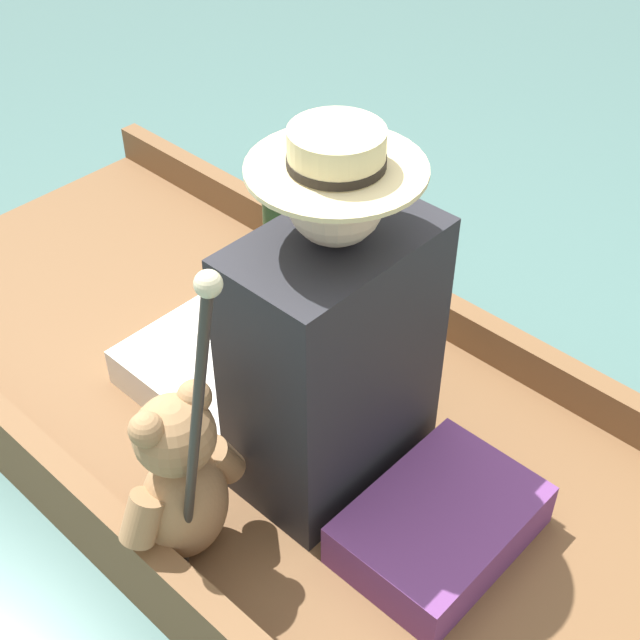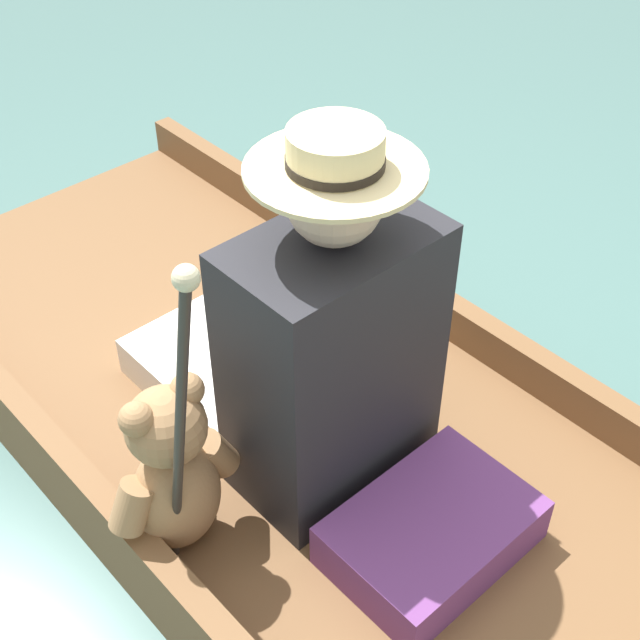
{
  "view_description": "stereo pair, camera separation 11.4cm",
  "coord_description": "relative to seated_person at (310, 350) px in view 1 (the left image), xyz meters",
  "views": [
    {
      "loc": [
        -1.1,
        -1.01,
        1.83
      ],
      "look_at": [
        -0.04,
        -0.02,
        0.58
      ],
      "focal_mm": 50.0,
      "sensor_mm": 36.0,
      "label": 1
    },
    {
      "loc": [
        -1.02,
        -1.09,
        1.83
      ],
      "look_at": [
        -0.04,
        -0.02,
        0.58
      ],
      "focal_mm": 50.0,
      "sensor_mm": 36.0,
      "label": 2
    }
  ],
  "objects": [
    {
      "name": "seated_person",
      "position": [
        0.0,
        0.0,
        0.0
      ],
      "size": [
        0.45,
        0.8,
        0.91
      ],
      "rotation": [
        0.0,
        0.0,
        -0.02
      ],
      "color": "white",
      "rests_on": "punt_boat"
    },
    {
      "name": "ground_plane",
      "position": [
        0.04,
        -0.01,
        -0.47
      ],
      "size": [
        16.0,
        16.0,
        0.0
      ],
      "primitive_type": "plane",
      "color": "#476B66"
    },
    {
      "name": "wine_glass",
      "position": [
        0.41,
        0.4,
        -0.25
      ],
      "size": [
        0.07,
        0.07,
        0.1
      ],
      "color": "silver",
      "rests_on": "punt_boat"
    },
    {
      "name": "champagne_bottle",
      "position": [
        0.5,
        0.62,
        -0.17
      ],
      "size": [
        0.09,
        0.09,
        0.34
      ],
      "color": "#19381E",
      "rests_on": "punt_boat"
    },
    {
      "name": "walking_cane",
      "position": [
        -0.43,
        -0.14,
        0.2
      ],
      "size": [
        0.04,
        0.22,
        0.9
      ],
      "color": "#2D2823",
      "rests_on": "punt_boat"
    },
    {
      "name": "seat_cushion",
      "position": [
        -0.01,
        -0.4,
        -0.27
      ],
      "size": [
        0.44,
        0.31,
        0.12
      ],
      "color": "#6B3875",
      "rests_on": "punt_boat"
    },
    {
      "name": "teddy_bear",
      "position": [
        -0.39,
        0.0,
        -0.11
      ],
      "size": [
        0.33,
        0.19,
        0.47
      ],
      "color": "#9E754C",
      "rests_on": "punt_boat"
    },
    {
      "name": "punt_boat",
      "position": [
        0.04,
        -0.01,
        -0.39
      ],
      "size": [
        1.14,
        2.98,
        0.26
      ],
      "color": "brown",
      "rests_on": "ground_plane"
    }
  ]
}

